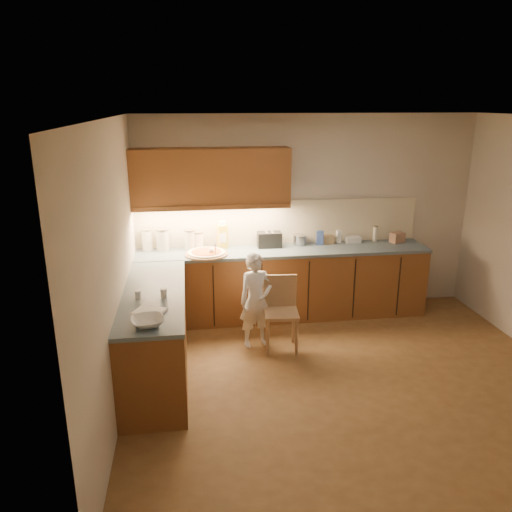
{
  "coord_description": "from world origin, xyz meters",
  "views": [
    {
      "loc": [
        -1.58,
        -4.35,
        2.73
      ],
      "look_at": [
        -0.8,
        1.2,
        1.0
      ],
      "focal_mm": 35.0,
      "sensor_mm": 36.0,
      "label": 1
    }
  ],
  "objects_px": {
    "child": "(256,300)",
    "toaster": "(269,240)",
    "oil_jug": "(222,236)",
    "pizza_on_board": "(207,253)",
    "wooden_chair": "(281,307)"
  },
  "relations": [
    {
      "from": "pizza_on_board",
      "to": "child",
      "type": "bearing_deg",
      "value": -51.81
    },
    {
      "from": "child",
      "to": "toaster",
      "type": "bearing_deg",
      "value": 58.1
    },
    {
      "from": "wooden_chair",
      "to": "toaster",
      "type": "height_order",
      "value": "toaster"
    },
    {
      "from": "pizza_on_board",
      "to": "toaster",
      "type": "relative_size",
      "value": 1.69
    },
    {
      "from": "toaster",
      "to": "oil_jug",
      "type": "bearing_deg",
      "value": 178.42
    },
    {
      "from": "pizza_on_board",
      "to": "child",
      "type": "height_order",
      "value": "pizza_on_board"
    },
    {
      "from": "oil_jug",
      "to": "toaster",
      "type": "relative_size",
      "value": 1.16
    },
    {
      "from": "pizza_on_board",
      "to": "wooden_chair",
      "type": "relative_size",
      "value": 0.62
    },
    {
      "from": "toaster",
      "to": "pizza_on_board",
      "type": "bearing_deg",
      "value": -162.76
    },
    {
      "from": "pizza_on_board",
      "to": "oil_jug",
      "type": "bearing_deg",
      "value": 50.88
    },
    {
      "from": "child",
      "to": "oil_jug",
      "type": "relative_size",
      "value": 3.09
    },
    {
      "from": "wooden_chair",
      "to": "oil_jug",
      "type": "height_order",
      "value": "oil_jug"
    },
    {
      "from": "pizza_on_board",
      "to": "oil_jug",
      "type": "xyz_separation_m",
      "value": [
        0.22,
        0.27,
        0.14
      ]
    },
    {
      "from": "child",
      "to": "toaster",
      "type": "relative_size",
      "value": 3.57
    },
    {
      "from": "pizza_on_board",
      "to": "child",
      "type": "distance_m",
      "value": 0.93
    }
  ]
}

